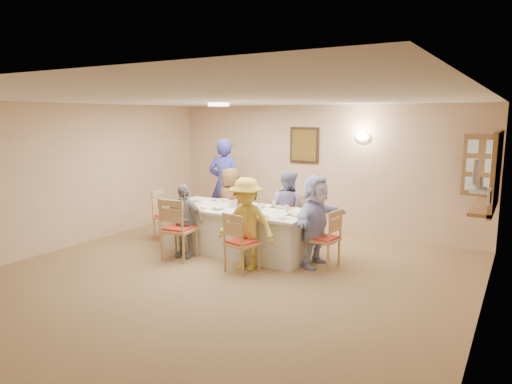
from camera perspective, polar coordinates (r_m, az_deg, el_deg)
The scene contains 49 objects.
ground at distance 6.50m, azimuth -4.91°, elevation -11.09°, with size 7.00×7.00×0.00m, color #A27F52.
room_walls at distance 6.14m, azimuth -5.11°, elevation 2.27°, with size 7.00×7.00×7.00m.
wall_picture at distance 9.26m, azimuth 6.05°, elevation 5.84°, with size 0.62×0.05×0.72m.
wall_sconce at distance 8.79m, azimuth 13.17°, elevation 6.76°, with size 0.26×0.09×0.18m, color white.
ceiling_light at distance 7.89m, azimuth -4.70°, elevation 10.83°, with size 0.36×0.36×0.05m, color white.
serving_hatch at distance 7.38m, azimuth 27.82°, elevation 2.31°, with size 0.06×1.50×1.15m, color olive.
hatch_sill at distance 7.46m, azimuth 26.59°, elevation -1.62°, with size 0.30×1.50×0.05m, color olive.
shutter_door at distance 8.15m, azimuth 26.31°, elevation 3.00°, with size 0.55×0.04×1.00m, color olive.
fan_shelf at distance 6.06m, azimuth 26.26°, elevation 0.13°, with size 0.22×0.36×0.03m, color white.
desk_fan at distance 6.04m, azimuth 26.08°, elevation 1.56°, with size 0.30×0.30×0.28m, color #A5A5A8, non-canonical shape.
dining_table at distance 7.73m, azimuth -2.32°, elevation -4.75°, with size 2.59×1.10×0.76m, color white.
chair_back_left at distance 8.68m, azimuth -2.75°, elevation -2.40°, with size 0.47×0.47×0.99m, color tan, non-canonical shape.
chair_back_right at distance 8.10m, azimuth 4.35°, elevation -3.66°, with size 0.42×0.42×0.88m, color tan, non-canonical shape.
chair_front_left at distance 7.43m, azimuth -9.61°, elevation -4.47°, with size 0.48×0.48×1.01m, color tan, non-canonical shape.
chair_front_right at distance 6.75m, azimuth -1.76°, elevation -6.24°, with size 0.43×0.43×0.90m, color tan, non-canonical shape.
chair_left_end at distance 8.64m, azimuth -10.97°, elevation -2.85°, with size 0.44×0.44×0.92m, color tan, non-canonical shape.
chair_right_end at distance 7.01m, azimuth 8.40°, elevation -5.70°, with size 0.44×0.44×0.91m, color tan, non-canonical shape.
diner_back_left at distance 8.55m, azimuth -3.21°, elevation -1.40°, with size 0.70×0.50×1.34m, color brown.
diner_back_right at distance 7.95m, azimuth 3.99°, elevation -2.14°, with size 0.75×0.64×1.37m, color #8B83B5.
diner_front_left at distance 7.50m, azimuth -9.03°, elevation -3.57°, with size 0.74×0.40×1.21m, color gray.
diner_front_right at distance 6.79m, azimuth -1.22°, elevation -4.02°, with size 0.96×0.63×1.39m, color yellow.
diner_right_end at distance 7.00m, azimuth 7.47°, elevation -3.60°, with size 0.57×1.35×1.41m, color #C9D0FF.
caregiver at distance 9.14m, azimuth -3.92°, elevation 0.93°, with size 0.76×0.58×1.85m, color #34369B.
placemat_fl at distance 7.66m, azimuth -7.82°, elevation -2.03°, with size 0.34×0.25×0.01m, color #472B19.
plate_fl at distance 7.66m, azimuth -7.82°, elevation -1.96°, with size 0.22×0.22×0.01m, color white.
napkin_fl at distance 7.51m, azimuth -6.99°, elevation -2.19°, with size 0.13×0.13×0.01m, color gold.
placemat_fr at distance 6.99m, azimuth -0.09°, elevation -3.06°, with size 0.34×0.25×0.01m, color #472B19.
plate_fr at distance 6.99m, azimuth -0.09°, elevation -2.98°, with size 0.25×0.25×0.02m, color white.
napkin_fr at distance 6.86m, azimuth 0.98°, elevation -3.25°, with size 0.15×0.15×0.01m, color gold.
placemat_bl at distance 8.32m, azimuth -4.22°, elevation -1.05°, with size 0.32×0.24×0.01m, color #472B19.
plate_bl at distance 8.32m, azimuth -4.22°, elevation -0.98°, with size 0.25×0.25×0.02m, color white.
napkin_bl at distance 8.18m, azimuth -3.38°, elevation -1.18°, with size 0.13×0.13×0.01m, color gold.
placemat_br at distance 7.71m, azimuth 3.12°, elevation -1.89°, with size 0.34×0.25×0.01m, color #472B19.
plate_br at distance 7.70m, azimuth 3.12°, elevation -1.82°, with size 0.22×0.22×0.01m, color white.
napkin_br at distance 7.58m, azimuth 4.15°, elevation -2.04°, with size 0.15×0.15×0.01m, color gold.
placemat_le at distance 8.29m, azimuth -8.72°, elevation -1.17°, with size 0.37×0.27×0.01m, color #472B19.
plate_le at distance 8.29m, azimuth -8.72°, elevation -1.11°, with size 0.22×0.22×0.01m, color white.
napkin_le at distance 8.14m, azimuth -7.96°, elevation -1.31°, with size 0.13×0.13×0.01m, color gold.
placemat_re at distance 7.11m, azimuth 5.25°, elevation -2.88°, with size 0.33×0.24×0.01m, color #472B19.
plate_re at distance 7.11m, azimuth 5.26°, elevation -2.81°, with size 0.24×0.24×0.01m, color white.
napkin_re at distance 6.99m, azimuth 6.41°, elevation -3.06°, with size 0.14×0.14×0.01m, color gold.
teacup_a at distance 7.82m, azimuth -8.67°, elevation -1.50°, with size 0.13×0.13×0.09m, color white.
teacup_b at distance 7.86m, azimuth 2.41°, elevation -1.36°, with size 0.11×0.11×0.09m, color white.
bowl_a at distance 7.55m, azimuth -4.76°, elevation -1.97°, with size 0.24×0.24×0.05m, color white.
bowl_b at distance 7.66m, azimuth 0.55°, elevation -1.75°, with size 0.20×0.20×0.05m, color white.
condiment_ketchup at distance 7.66m, azimuth -2.48°, elevation -1.04°, with size 0.13×0.13×0.25m, color #A5260E.
condiment_brown at distance 7.65m, azimuth -1.74°, elevation -1.30°, with size 0.11×0.11×0.18m, color #452012.
condiment_malt at distance 7.54m, azimuth -1.98°, elevation -1.61°, with size 0.14×0.14×0.14m, color #452012.
drinking_glass at distance 7.76m, azimuth -3.06°, elevation -1.41°, with size 0.06×0.06×0.10m, color silver.
Camera 1 is at (3.58, -4.93, 2.28)m, focal length 32.00 mm.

